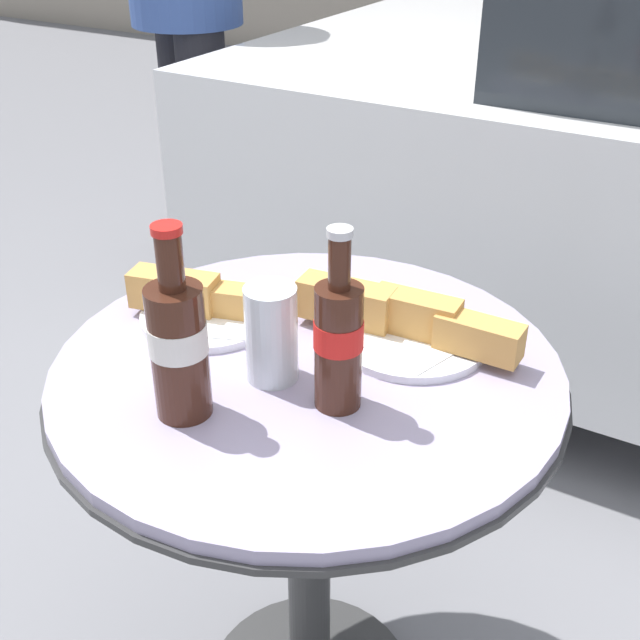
# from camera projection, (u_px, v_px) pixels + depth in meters

# --- Properties ---
(bistro_table) EXTENTS (0.72, 0.72, 0.71)m
(bistro_table) POSITION_uv_depth(u_px,v_px,m) (308.00, 450.00, 1.20)
(bistro_table) COLOR #333333
(bistro_table) RESTS_ON ground_plane
(cola_bottle_left) EXTENTS (0.07, 0.07, 0.26)m
(cola_bottle_left) POSITION_uv_depth(u_px,v_px,m) (178.00, 344.00, 0.97)
(cola_bottle_left) COLOR #3D1E14
(cola_bottle_left) RESTS_ON bistro_table
(cola_bottle_right) EXTENTS (0.06, 0.06, 0.24)m
(cola_bottle_right) POSITION_uv_depth(u_px,v_px,m) (338.00, 339.00, 0.99)
(cola_bottle_right) COLOR #3D1E14
(cola_bottle_right) RESTS_ON bistro_table
(drinking_glass) EXTENTS (0.07, 0.07, 0.14)m
(drinking_glass) POSITION_uv_depth(u_px,v_px,m) (272.00, 338.00, 1.06)
(drinking_glass) COLOR black
(drinking_glass) RESTS_ON bistro_table
(lunch_plate_near) EXTENTS (0.34, 0.22, 0.07)m
(lunch_plate_near) POSITION_uv_depth(u_px,v_px,m) (406.00, 324.00, 1.15)
(lunch_plate_near) COLOR white
(lunch_plate_near) RESTS_ON bistro_table
(lunch_plate_far) EXTENTS (0.23, 0.21, 0.07)m
(lunch_plate_far) POSITION_uv_depth(u_px,v_px,m) (203.00, 305.00, 1.21)
(lunch_plate_far) COLOR white
(lunch_plate_far) RESTS_ON bistro_table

